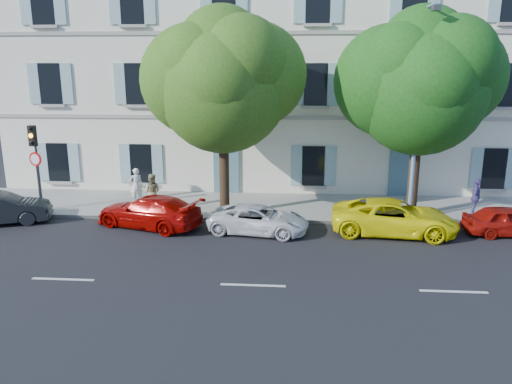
# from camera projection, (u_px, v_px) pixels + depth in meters

# --- Properties ---
(ground) EXTENTS (90.00, 90.00, 0.00)m
(ground) POSITION_uv_depth(u_px,v_px,m) (261.00, 240.00, 19.12)
(ground) COLOR black
(sidewalk) EXTENTS (36.00, 4.50, 0.15)m
(sidewalk) POSITION_uv_depth(u_px,v_px,m) (267.00, 206.00, 23.40)
(sidewalk) COLOR #A09E96
(sidewalk) RESTS_ON ground
(kerb) EXTENTS (36.00, 0.16, 0.16)m
(kerb) POSITION_uv_depth(u_px,v_px,m) (265.00, 220.00, 21.30)
(kerb) COLOR #9E998E
(kerb) RESTS_ON ground
(building) EXTENTS (28.00, 7.00, 12.00)m
(building) POSITION_uv_depth(u_px,v_px,m) (273.00, 74.00, 27.47)
(building) COLOR white
(building) RESTS_ON ground
(car_red_coupe) EXTENTS (4.88, 3.22, 1.31)m
(car_red_coupe) POSITION_uv_depth(u_px,v_px,m) (149.00, 211.00, 20.59)
(car_red_coupe) COLOR #A20804
(car_red_coupe) RESTS_ON ground
(car_white_coupe) EXTENTS (4.23, 2.41, 1.11)m
(car_white_coupe) POSITION_uv_depth(u_px,v_px,m) (258.00, 219.00, 19.89)
(car_white_coupe) COLOR white
(car_white_coupe) RESTS_ON ground
(car_yellow_supercar) EXTENTS (5.12, 2.76, 1.36)m
(car_yellow_supercar) POSITION_uv_depth(u_px,v_px,m) (394.00, 217.00, 19.73)
(car_yellow_supercar) COLOR #FFF20A
(car_yellow_supercar) RESTS_ON ground
(car_red_hatchback) EXTENTS (3.49, 1.58, 1.16)m
(car_red_hatchback) POSITION_uv_depth(u_px,v_px,m) (508.00, 221.00, 19.60)
(car_red_hatchback) COLOR #A4120A
(car_red_hatchback) RESTS_ON ground
(tree_left) EXTENTS (5.48, 5.48, 8.49)m
(tree_left) POSITION_uv_depth(u_px,v_px,m) (223.00, 88.00, 20.62)
(tree_left) COLOR #3A2819
(tree_left) RESTS_ON sidewalk
(tree_right) EXTENTS (5.47, 5.47, 8.42)m
(tree_right) POSITION_uv_depth(u_px,v_px,m) (421.00, 89.00, 20.44)
(tree_right) COLOR #3A2819
(tree_right) RESTS_ON sidewalk
(traffic_light) EXTENTS (0.34, 0.43, 3.84)m
(traffic_light) POSITION_uv_depth(u_px,v_px,m) (35.00, 150.00, 21.79)
(traffic_light) COLOR #383A3D
(traffic_light) RESTS_ON sidewalk
(road_sign) EXTENTS (0.62, 0.19, 2.70)m
(road_sign) POSITION_uv_depth(u_px,v_px,m) (37.00, 169.00, 21.84)
(road_sign) COLOR #383A3D
(road_sign) RESTS_ON sidewalk
(street_lamp) EXTENTS (0.27, 1.82, 8.56)m
(street_lamp) POSITION_uv_depth(u_px,v_px,m) (419.00, 104.00, 19.86)
(street_lamp) COLOR #7293BF
(street_lamp) RESTS_ON sidewalk
(pedestrian_a) EXTENTS (0.73, 0.64, 1.69)m
(pedestrian_a) POSITION_uv_depth(u_px,v_px,m) (136.00, 186.00, 23.51)
(pedestrian_a) COLOR white
(pedestrian_a) RESTS_ON sidewalk
(pedestrian_b) EXTENTS (0.80, 0.63, 1.65)m
(pedestrian_b) POSITION_uv_depth(u_px,v_px,m) (152.00, 192.00, 22.43)
(pedestrian_b) COLOR tan
(pedestrian_b) RESTS_ON sidewalk
(pedestrian_c) EXTENTS (0.78, 1.07, 1.68)m
(pedestrian_c) POSITION_uv_depth(u_px,v_px,m) (476.00, 197.00, 21.46)
(pedestrian_c) COLOR #5F5194
(pedestrian_c) RESTS_ON sidewalk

